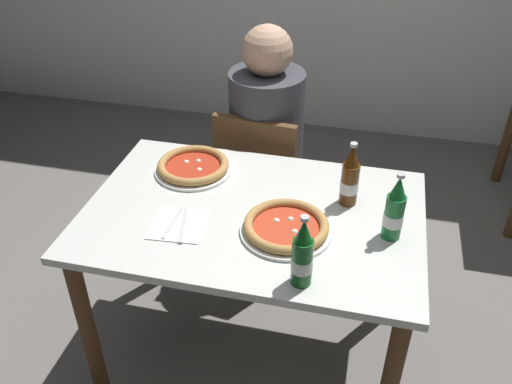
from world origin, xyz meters
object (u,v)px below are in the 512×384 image
Objects in this scene: napkin_with_cutlery at (178,225)px; pizza_marinara_far at (193,166)px; dining_table_main at (253,236)px; beer_bottle_right at (350,179)px; beer_bottle_left at (395,211)px; diner_seated at (266,156)px; pizza_margherita_near at (286,227)px; beer_bottle_center at (302,256)px; chair_behind_table at (262,179)px.

pizza_marinara_far is at bearing 100.17° from napkin_with_cutlery.
dining_table_main is 4.86× the size of beer_bottle_right.
diner_seated is at bearing 130.00° from beer_bottle_left.
diner_seated reaches higher than pizza_margherita_near.
beer_bottle_center reaches higher than dining_table_main.
beer_bottle_center is (0.33, -0.92, 0.37)m from chair_behind_table.
pizza_marinara_far is 0.74m from beer_bottle_center.
dining_table_main is 0.21m from pizza_margherita_near.
beer_bottle_left is (0.58, -0.64, 0.37)m from chair_behind_table.
chair_behind_table is at bearing -98.43° from diner_seated.
pizza_marinara_far is 1.24× the size of beer_bottle_right.
beer_bottle_right reaches higher than pizza_marinara_far.
beer_bottle_right is at bearing 49.76° from pizza_margherita_near.
diner_seated is 0.80m from pizza_margherita_near.
beer_bottle_right is (0.10, 0.45, 0.00)m from beer_bottle_center.
beer_bottle_right is at bearing 134.64° from beer_bottle_left.
diner_seated is 4.89× the size of beer_bottle_right.
beer_bottle_left reaches higher than pizza_margherita_near.
pizza_marinara_far is 1.57× the size of napkin_with_cutlery.
diner_seated reaches higher than dining_table_main.
napkin_with_cutlery is at bearing -79.83° from pizza_marinara_far.
dining_table_main is 0.64m from chair_behind_table.
beer_bottle_left is (0.34, 0.06, 0.08)m from pizza_margherita_near.
beer_bottle_right is at bearing 26.21° from napkin_with_cutlery.
beer_bottle_left reaches higher than dining_table_main.
beer_bottle_center is (0.09, -0.23, 0.08)m from pizza_margherita_near.
diner_seated reaches higher than beer_bottle_center.
dining_table_main is at bearing 125.75° from beer_bottle_center.
beer_bottle_left and beer_bottle_right have the same top height.
dining_table_main is 0.67m from diner_seated.
beer_bottle_right reaches higher than pizza_margherita_near.
pizza_margherita_near is at bearing 8.20° from napkin_with_cutlery.
diner_seated is (0.01, 0.05, 0.10)m from chair_behind_table.
beer_bottle_left is (0.48, -0.03, 0.22)m from dining_table_main.
dining_table_main is 0.53m from beer_bottle_left.
pizza_margherita_near is at bearing -170.29° from beer_bottle_left.
beer_bottle_center is 0.50m from napkin_with_cutlery.
diner_seated reaches higher than chair_behind_table.
beer_bottle_center and beer_bottle_right have the same top height.
beer_bottle_center is at bearing -54.25° from dining_table_main.
pizza_marinara_far is at bearing 145.60° from pizza_margherita_near.
pizza_marinara_far reaches higher than napkin_with_cutlery.
napkin_with_cutlery is at bearing -148.79° from dining_table_main.
diner_seated is 0.83m from napkin_with_cutlery.
pizza_margherita_near is at bearing -34.40° from pizza_marinara_far.
pizza_marinara_far is at bearing 163.09° from beer_bottle_left.
pizza_margherita_near is (0.23, -0.75, 0.19)m from diner_seated.
pizza_margherita_near reaches higher than napkin_with_cutlery.
pizza_margherita_near is at bearing -130.24° from beer_bottle_right.
pizza_margherita_near is at bearing -32.35° from dining_table_main.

